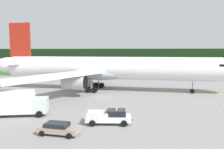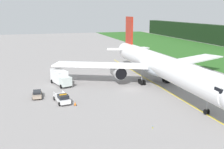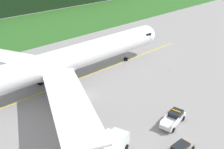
% 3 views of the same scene
% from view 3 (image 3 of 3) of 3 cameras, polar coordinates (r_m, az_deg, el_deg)
% --- Properties ---
extents(ground, '(320.00, 320.00, 0.00)m').
position_cam_3_polar(ground, '(49.58, -5.69, -4.78)').
color(ground, gray).
extents(taxiway_centerline_main, '(74.88, 1.41, 0.01)m').
position_cam_3_polar(taxiway_centerline_main, '(54.72, -10.03, -1.94)').
color(taxiway_centerline_main, yellow).
rests_on(taxiway_centerline_main, ground).
extents(airliner, '(56.06, 47.80, 15.50)m').
position_cam_3_polar(airliner, '(52.24, -11.20, 2.55)').
color(airliner, white).
rests_on(airliner, ground).
extents(ops_pickup_truck, '(5.75, 2.92, 1.94)m').
position_cam_3_polar(ops_pickup_truck, '(43.03, 13.22, -9.23)').
color(ops_pickup_truck, white).
rests_on(ops_pickup_truck, ground).
extents(staff_car, '(4.46, 2.12, 1.30)m').
position_cam_3_polar(staff_car, '(38.08, 14.77, -15.12)').
color(staff_car, gray).
rests_on(staff_car, ground).
extents(apron_cone, '(0.57, 0.57, 0.72)m').
position_cam_3_polar(apron_cone, '(45.88, 12.54, -7.57)').
color(apron_cone, black).
rests_on(apron_cone, ground).
extents(taxiway_edge_light_east, '(0.12, 0.12, 0.42)m').
position_cam_3_polar(taxiway_edge_light_east, '(60.48, 12.51, 0.85)').
color(taxiway_edge_light_east, yellow).
rests_on(taxiway_edge_light_east, ground).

